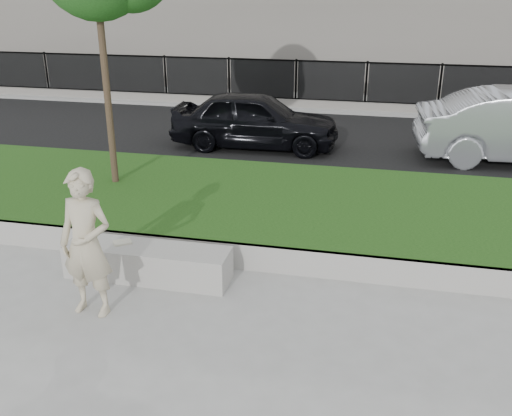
% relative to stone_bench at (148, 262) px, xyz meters
% --- Properties ---
extents(ground, '(90.00, 90.00, 0.00)m').
position_rel_stone_bench_xyz_m(ground, '(0.89, -0.50, -0.24)').
color(ground, gray).
rests_on(ground, ground).
extents(grass_bank, '(34.00, 4.00, 0.40)m').
position_rel_stone_bench_xyz_m(grass_bank, '(0.89, 2.50, -0.04)').
color(grass_bank, '#0E350D').
rests_on(grass_bank, ground).
extents(grass_kerb, '(34.00, 0.08, 0.40)m').
position_rel_stone_bench_xyz_m(grass_kerb, '(0.89, 0.54, -0.04)').
color(grass_kerb, gray).
rests_on(grass_kerb, ground).
extents(street, '(34.00, 7.00, 0.04)m').
position_rel_stone_bench_xyz_m(street, '(0.89, 8.00, -0.22)').
color(street, black).
rests_on(street, ground).
extents(far_pavement, '(34.00, 3.00, 0.12)m').
position_rel_stone_bench_xyz_m(far_pavement, '(0.89, 12.50, -0.18)').
color(far_pavement, gray).
rests_on(far_pavement, ground).
extents(iron_fence, '(32.00, 0.30, 1.50)m').
position_rel_stone_bench_xyz_m(iron_fence, '(0.89, 11.50, 0.30)').
color(iron_fence, slate).
rests_on(iron_fence, far_pavement).
extents(stone_bench, '(2.33, 0.58, 0.48)m').
position_rel_stone_bench_xyz_m(stone_bench, '(0.00, 0.00, 0.00)').
color(stone_bench, gray).
rests_on(stone_bench, ground).
extents(man, '(0.71, 0.49, 1.89)m').
position_rel_stone_bench_xyz_m(man, '(-0.34, -0.98, 0.71)').
color(man, '#C1B595').
rests_on(man, ground).
extents(book, '(0.30, 0.28, 0.03)m').
position_rel_stone_bench_xyz_m(book, '(-0.38, 0.05, 0.25)').
color(book, beige).
rests_on(book, stone_bench).
extents(car_dark, '(4.12, 1.74, 1.39)m').
position_rel_stone_bench_xyz_m(car_dark, '(0.01, 6.81, 0.50)').
color(car_dark, black).
rests_on(car_dark, street).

